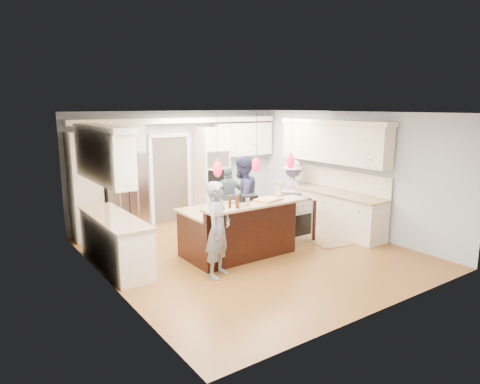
% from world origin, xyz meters
% --- Properties ---
extents(ground_plane, '(6.00, 6.00, 0.00)m').
position_xyz_m(ground_plane, '(0.00, 0.00, 0.00)').
color(ground_plane, '#9F652B').
rests_on(ground_plane, ground).
extents(room_shell, '(5.54, 6.04, 2.72)m').
position_xyz_m(room_shell, '(0.00, 0.00, 1.82)').
color(room_shell, '#B2BCC6').
rests_on(room_shell, ground).
extents(refrigerator, '(0.90, 0.70, 1.80)m').
position_xyz_m(refrigerator, '(-1.55, 2.64, 0.90)').
color(refrigerator, '#B7B7BC').
rests_on(refrigerator, ground).
extents(oven_column, '(0.72, 0.69, 2.30)m').
position_xyz_m(oven_column, '(0.75, 2.67, 1.15)').
color(oven_column, '#F6E5C7').
rests_on(oven_column, ground).
extents(back_upper_cabinets, '(5.30, 0.61, 2.54)m').
position_xyz_m(back_upper_cabinets, '(-0.75, 2.76, 1.67)').
color(back_upper_cabinets, '#F6E5C7').
rests_on(back_upper_cabinets, ground).
extents(right_counter_run, '(0.64, 3.10, 2.51)m').
position_xyz_m(right_counter_run, '(2.44, 0.30, 1.06)').
color(right_counter_run, '#F6E5C7').
rests_on(right_counter_run, ground).
extents(left_cabinets, '(0.64, 2.30, 2.51)m').
position_xyz_m(left_cabinets, '(-2.44, 0.80, 1.06)').
color(left_cabinets, '#F6E5C7').
rests_on(left_cabinets, ground).
extents(kitchen_island, '(2.10, 1.46, 1.12)m').
position_xyz_m(kitchen_island, '(-0.25, 0.07, 0.49)').
color(kitchen_island, black).
rests_on(kitchen_island, ground).
extents(island_range, '(0.82, 0.71, 0.92)m').
position_xyz_m(island_range, '(1.16, 0.15, 0.46)').
color(island_range, '#B7B7BC').
rests_on(island_range, ground).
extents(pendant_lights, '(1.75, 0.15, 1.03)m').
position_xyz_m(pendant_lights, '(-0.25, -0.51, 1.80)').
color(pendant_lights, black).
rests_on(pendant_lights, ground).
extents(person_bar_end, '(0.71, 0.65, 1.62)m').
position_xyz_m(person_bar_end, '(-1.14, -0.64, 0.81)').
color(person_bar_end, slate).
rests_on(person_bar_end, ground).
extents(person_far_left, '(1.04, 0.92, 1.79)m').
position_xyz_m(person_far_left, '(0.40, 0.85, 0.89)').
color(person_far_left, navy).
rests_on(person_far_left, ground).
extents(person_far_right, '(0.93, 0.62, 1.47)m').
position_xyz_m(person_far_right, '(0.56, 1.60, 0.74)').
color(person_far_right, slate).
rests_on(person_far_right, ground).
extents(person_range_side, '(0.71, 1.05, 1.52)m').
position_xyz_m(person_range_side, '(2.25, 1.30, 0.76)').
color(person_range_side, '#8F7EA9').
rests_on(person_range_side, ground).
extents(floor_rug, '(0.94, 1.20, 0.01)m').
position_xyz_m(floor_rug, '(1.78, -0.27, 0.01)').
color(floor_rug, '#988453').
rests_on(floor_rug, ground).
extents(water_bottle, '(0.08, 0.08, 0.30)m').
position_xyz_m(water_bottle, '(-1.09, -0.60, 1.27)').
color(water_bottle, silver).
rests_on(water_bottle, kitchen_island).
extents(beer_bottle_a, '(0.06, 0.06, 0.23)m').
position_xyz_m(beer_bottle_a, '(-0.71, -0.58, 1.23)').
color(beer_bottle_a, '#42230B').
rests_on(beer_bottle_a, kitchen_island).
extents(beer_bottle_b, '(0.07, 0.07, 0.21)m').
position_xyz_m(beer_bottle_b, '(-0.73, -0.64, 1.23)').
color(beer_bottle_b, '#42230B').
rests_on(beer_bottle_b, kitchen_island).
extents(beer_bottle_c, '(0.07, 0.07, 0.21)m').
position_xyz_m(beer_bottle_c, '(-0.82, -0.53, 1.23)').
color(beer_bottle_c, '#42230B').
rests_on(beer_bottle_c, kitchen_island).
extents(drink_can, '(0.09, 0.09, 0.13)m').
position_xyz_m(drink_can, '(-0.50, -0.60, 1.19)').
color(drink_can, '#B7B7BC').
rests_on(drink_can, kitchen_island).
extents(cutting_board, '(0.55, 0.46, 0.04)m').
position_xyz_m(cutting_board, '(0.06, -0.47, 1.14)').
color(cutting_board, tan).
rests_on(cutting_board, kitchen_island).
extents(pot_large, '(0.27, 0.27, 0.16)m').
position_xyz_m(pot_large, '(1.07, 0.16, 1.00)').
color(pot_large, '#B7B7BC').
rests_on(pot_large, island_range).
extents(pot_small, '(0.23, 0.23, 0.11)m').
position_xyz_m(pot_small, '(1.32, 0.13, 0.98)').
color(pot_small, '#B7B7BC').
rests_on(pot_small, island_range).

